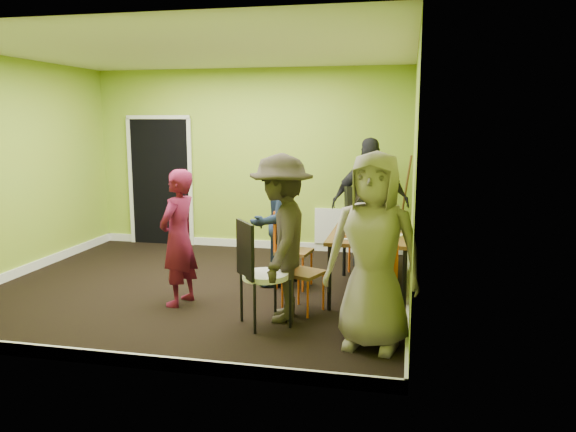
{
  "coord_description": "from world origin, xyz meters",
  "views": [
    {
      "loc": [
        2.45,
        -6.22,
        2.02
      ],
      "look_at": [
        1.1,
        0.0,
        0.92
      ],
      "focal_mm": 35.0,
      "sensor_mm": 36.0,
      "label": 1
    }
  ],
  "objects_px": {
    "chair_back_end": "(364,212)",
    "chair_bentwood": "(258,268)",
    "dining_table": "(371,236)",
    "blue_bottle": "(391,229)",
    "person_left_far": "(273,222)",
    "person_back_end": "(370,204)",
    "chair_left_far": "(288,244)",
    "easel": "(389,208)",
    "chair_left_near": "(297,264)",
    "thermos": "(374,220)",
    "orange_bottle": "(362,224)",
    "chair_front_end": "(375,284)",
    "person_standing": "(178,238)",
    "person_left_near": "(281,238)",
    "person_front_end": "(374,251)"
  },
  "relations": [
    {
      "from": "chair_back_end",
      "to": "chair_bentwood",
      "type": "xyz_separation_m",
      "value": [
        -0.85,
        -2.25,
        -0.23
      ]
    },
    {
      "from": "dining_table",
      "to": "chair_bentwood",
      "type": "distance_m",
      "value": 1.65
    },
    {
      "from": "blue_bottle",
      "to": "chair_bentwood",
      "type": "bearing_deg",
      "value": -142.59
    },
    {
      "from": "person_left_far",
      "to": "person_back_end",
      "type": "bearing_deg",
      "value": 157.4
    },
    {
      "from": "chair_left_far",
      "to": "person_back_end",
      "type": "relative_size",
      "value": 0.53
    },
    {
      "from": "chair_back_end",
      "to": "easel",
      "type": "relative_size",
      "value": 0.75
    },
    {
      "from": "chair_left_near",
      "to": "thermos",
      "type": "distance_m",
      "value": 1.16
    },
    {
      "from": "chair_bentwood",
      "to": "person_back_end",
      "type": "distance_m",
      "value": 2.65
    },
    {
      "from": "chair_left_far",
      "to": "blue_bottle",
      "type": "height_order",
      "value": "chair_left_far"
    },
    {
      "from": "chair_back_end",
      "to": "orange_bottle",
      "type": "bearing_deg",
      "value": 71.87
    },
    {
      "from": "chair_front_end",
      "to": "person_standing",
      "type": "xyz_separation_m",
      "value": [
        -2.16,
        0.49,
        0.24
      ]
    },
    {
      "from": "chair_bentwood",
      "to": "person_standing",
      "type": "relative_size",
      "value": 0.71
    },
    {
      "from": "chair_left_near",
      "to": "easel",
      "type": "height_order",
      "value": "easel"
    },
    {
      "from": "chair_front_end",
      "to": "orange_bottle",
      "type": "distance_m",
      "value": 1.56
    },
    {
      "from": "chair_bentwood",
      "to": "blue_bottle",
      "type": "bearing_deg",
      "value": 90.69
    },
    {
      "from": "chair_back_end",
      "to": "person_left_near",
      "type": "height_order",
      "value": "person_left_near"
    },
    {
      "from": "chair_left_far",
      "to": "chair_back_end",
      "type": "bearing_deg",
      "value": 143.63
    },
    {
      "from": "thermos",
      "to": "easel",
      "type": "bearing_deg",
      "value": 85.96
    },
    {
      "from": "chair_back_end",
      "to": "chair_bentwood",
      "type": "relative_size",
      "value": 1.09
    },
    {
      "from": "orange_bottle",
      "to": "thermos",
      "type": "bearing_deg",
      "value": -41.76
    },
    {
      "from": "chair_back_end",
      "to": "person_front_end",
      "type": "xyz_separation_m",
      "value": [
        0.28,
        -2.52,
        0.07
      ]
    },
    {
      "from": "dining_table",
      "to": "person_left_near",
      "type": "relative_size",
      "value": 0.89
    },
    {
      "from": "person_standing",
      "to": "thermos",
      "type": "bearing_deg",
      "value": 124.78
    },
    {
      "from": "blue_bottle",
      "to": "person_front_end",
      "type": "relative_size",
      "value": 0.11
    },
    {
      "from": "chair_left_near",
      "to": "chair_back_end",
      "type": "distance_m",
      "value": 1.82
    },
    {
      "from": "chair_left_far",
      "to": "person_standing",
      "type": "height_order",
      "value": "person_standing"
    },
    {
      "from": "person_left_near",
      "to": "person_standing",
      "type": "bearing_deg",
      "value": -107.73
    },
    {
      "from": "thermos",
      "to": "person_back_end",
      "type": "height_order",
      "value": "person_back_end"
    },
    {
      "from": "thermos",
      "to": "chair_left_far",
      "type": "bearing_deg",
      "value": 179.06
    },
    {
      "from": "chair_left_near",
      "to": "orange_bottle",
      "type": "height_order",
      "value": "chair_left_near"
    },
    {
      "from": "orange_bottle",
      "to": "person_back_end",
      "type": "xyz_separation_m",
      "value": [
        0.03,
        0.98,
        0.11
      ]
    },
    {
      "from": "chair_left_near",
      "to": "person_left_near",
      "type": "distance_m",
      "value": 0.46
    },
    {
      "from": "person_left_far",
      "to": "chair_bentwood",
      "type": "bearing_deg",
      "value": 31.86
    },
    {
      "from": "chair_front_end",
      "to": "chair_left_far",
      "type": "bearing_deg",
      "value": 104.59
    },
    {
      "from": "chair_back_end",
      "to": "chair_front_end",
      "type": "height_order",
      "value": "chair_back_end"
    },
    {
      "from": "blue_bottle",
      "to": "person_left_near",
      "type": "distance_m",
      "value": 1.27
    },
    {
      "from": "dining_table",
      "to": "blue_bottle",
      "type": "distance_m",
      "value": 0.44
    },
    {
      "from": "easel",
      "to": "person_back_end",
      "type": "height_order",
      "value": "person_back_end"
    },
    {
      "from": "dining_table",
      "to": "chair_front_end",
      "type": "relative_size",
      "value": 1.66
    },
    {
      "from": "thermos",
      "to": "person_front_end",
      "type": "xyz_separation_m",
      "value": [
        0.1,
        -1.63,
        0.01
      ]
    },
    {
      "from": "chair_left_far",
      "to": "chair_bentwood",
      "type": "distance_m",
      "value": 1.38
    },
    {
      "from": "blue_bottle",
      "to": "orange_bottle",
      "type": "distance_m",
      "value": 0.65
    },
    {
      "from": "chair_front_end",
      "to": "orange_bottle",
      "type": "bearing_deg",
      "value": 75.15
    },
    {
      "from": "person_left_near",
      "to": "person_front_end",
      "type": "distance_m",
      "value": 1.09
    },
    {
      "from": "chair_left_near",
      "to": "person_back_end",
      "type": "xyz_separation_m",
      "value": [
        0.63,
        1.93,
        0.39
      ]
    },
    {
      "from": "person_left_far",
      "to": "orange_bottle",
      "type": "bearing_deg",
      "value": 117.64
    },
    {
      "from": "person_left_far",
      "to": "chair_front_end",
      "type": "bearing_deg",
      "value": 66.59
    },
    {
      "from": "dining_table",
      "to": "person_left_near",
      "type": "height_order",
      "value": "person_left_near"
    },
    {
      "from": "easel",
      "to": "dining_table",
      "type": "bearing_deg",
      "value": -94.45
    },
    {
      "from": "chair_back_end",
      "to": "person_left_near",
      "type": "bearing_deg",
      "value": 50.77
    }
  ]
}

